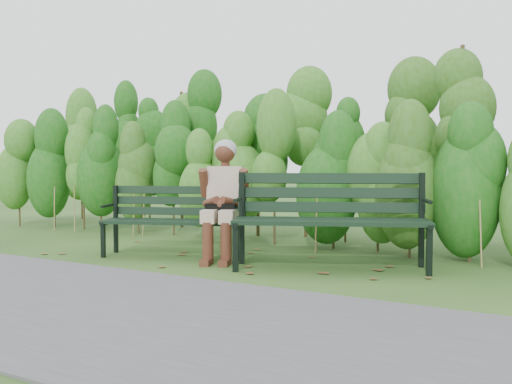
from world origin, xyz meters
The scene contains 7 objects.
ground centered at (0.00, 0.00, 0.00)m, with size 80.00×80.00×0.00m, color #254519.
footpath centered at (0.00, -2.20, 0.01)m, with size 60.00×2.50×0.01m, color #474749.
hedge_band centered at (0.00, 1.86, 1.26)m, with size 11.04×1.67×2.42m.
leaf_litter centered at (0.39, -0.04, 0.00)m, with size 5.66×2.18×0.01m.
bench_left centered at (-0.93, 0.09, 0.47)m, with size 1.69×1.09×0.81m.
bench_right centered at (0.94, 0.26, 0.58)m, with size 2.04×1.38×0.98m.
seated_woman centered at (-0.31, 0.15, 0.73)m, with size 0.66×0.89×1.34m.
Camera 1 is at (3.40, -5.37, 1.10)m, focal length 42.00 mm.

